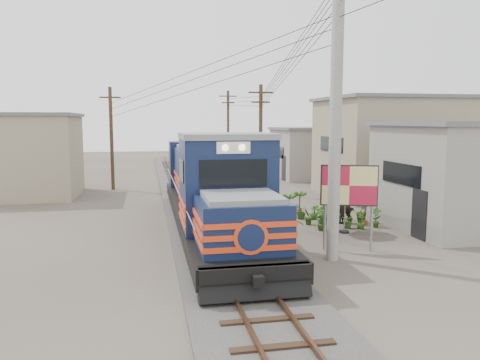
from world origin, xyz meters
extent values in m
plane|color=#473F35|center=(0.00, 0.00, 0.00)|extent=(120.00, 120.00, 0.00)
cube|color=#595651|center=(0.00, 10.00, 0.08)|extent=(3.60, 70.00, 0.16)
cube|color=#51331E|center=(-0.54, 10.00, 0.26)|extent=(0.08, 70.00, 0.12)
cube|color=#51331E|center=(0.54, 10.00, 0.26)|extent=(0.08, 70.00, 0.12)
cube|color=black|center=(0.00, 4.33, 0.79)|extent=(3.04, 16.79, 0.58)
cube|color=black|center=(0.00, -0.92, 0.48)|extent=(2.31, 3.36, 0.68)
cube|color=black|center=(0.00, 9.57, 0.48)|extent=(2.31, 3.36, 0.68)
cube|color=#101B3C|center=(0.00, -2.18, 1.68)|extent=(2.50, 2.52, 1.57)
cube|color=#101B3C|center=(0.00, 0.45, 2.52)|extent=(2.98, 2.73, 3.25)
cube|color=slate|center=(0.00, 0.45, 4.20)|extent=(3.04, 2.86, 0.19)
cube|color=black|center=(0.00, -0.93, 3.10)|extent=(2.13, 0.06, 0.84)
cube|color=white|center=(0.00, -0.94, 3.89)|extent=(1.05, 0.06, 0.37)
cube|color=#101B3C|center=(0.00, 6.95, 2.10)|extent=(2.37, 10.28, 2.41)
cube|color=slate|center=(0.00, 6.95, 3.36)|extent=(2.13, 10.28, 0.19)
cube|color=red|center=(0.00, 4.33, 1.37)|extent=(3.08, 16.79, 0.15)
cube|color=red|center=(0.00, 4.33, 1.68)|extent=(3.08, 16.79, 0.15)
cube|color=red|center=(0.00, 4.33, 2.00)|extent=(3.08, 16.79, 0.15)
cylinder|color=#9E9B93|center=(3.50, -0.50, 5.00)|extent=(0.40, 0.40, 10.00)
cylinder|color=#4C3826|center=(4.50, 14.00, 3.50)|extent=(0.24, 0.24, 7.00)
cube|color=#4C3826|center=(4.50, 14.00, 6.50)|extent=(1.60, 0.10, 0.10)
cube|color=#4C3826|center=(4.50, 14.00, 5.90)|extent=(1.20, 0.10, 0.10)
cylinder|color=#4C3826|center=(4.80, 28.00, 3.75)|extent=(0.24, 0.24, 7.50)
cube|color=#4C3826|center=(4.80, 28.00, 7.00)|extent=(1.60, 0.10, 0.10)
cube|color=#4C3826|center=(4.80, 28.00, 6.40)|extent=(1.20, 0.10, 0.10)
cylinder|color=#4C3826|center=(-5.00, 18.00, 3.50)|extent=(0.24, 0.24, 7.00)
cube|color=#4C3826|center=(-5.00, 18.00, 6.50)|extent=(1.60, 0.10, 0.10)
cube|color=#4C3826|center=(-5.00, 18.00, 5.90)|extent=(1.20, 0.10, 0.10)
cube|color=gray|center=(11.50, 3.00, 2.25)|extent=(7.00, 6.00, 4.50)
cube|color=slate|center=(11.50, 3.00, 4.60)|extent=(7.35, 6.30, 0.20)
cube|color=black|center=(7.98, 3.00, 2.48)|extent=(0.05, 3.00, 0.90)
cube|color=gray|center=(12.50, 12.00, 3.00)|extent=(8.00, 7.00, 6.00)
cube|color=slate|center=(12.50, 12.00, 6.10)|extent=(8.40, 7.35, 0.20)
cube|color=black|center=(8.48, 12.00, 3.30)|extent=(0.05, 3.50, 0.90)
cube|color=gray|center=(11.00, 22.00, 2.00)|extent=(6.00, 6.00, 4.00)
cube|color=slate|center=(11.00, 22.00, 4.10)|extent=(6.30, 6.30, 0.20)
cube|color=black|center=(7.98, 22.00, 2.20)|extent=(0.05, 3.00, 0.90)
cube|color=gray|center=(-10.00, 16.00, 2.50)|extent=(6.00, 6.00, 5.00)
cube|color=slate|center=(-10.00, 16.00, 5.10)|extent=(6.30, 6.30, 0.20)
cylinder|color=#99999E|center=(3.69, 0.72, 1.16)|extent=(0.10, 0.10, 2.31)
cylinder|color=#99999E|center=(5.27, 0.19, 1.16)|extent=(0.10, 0.10, 2.31)
cube|color=black|center=(4.48, 0.46, 2.41)|extent=(1.97, 0.76, 1.48)
cube|color=#B81837|center=(4.48, 0.43, 2.41)|extent=(1.87, 0.70, 1.39)
cylinder|color=black|center=(5.50, 3.05, 0.05)|extent=(0.40, 0.40, 0.10)
cylinder|color=#99999E|center=(5.50, 3.05, 0.99)|extent=(0.05, 0.05, 1.98)
cone|color=#51297D|center=(5.50, 3.05, 1.94)|extent=(2.55, 2.55, 0.50)
imported|color=black|center=(6.29, 4.77, 0.93)|extent=(0.74, 0.54, 1.86)
imported|color=#295217|center=(4.66, 3.65, 0.55)|extent=(0.68, 0.69, 1.10)
imported|color=#295217|center=(5.16, 3.64, 0.46)|extent=(0.58, 0.63, 0.92)
imported|color=#295217|center=(6.01, 3.79, 0.32)|extent=(0.66, 0.71, 0.63)
imported|color=#295217|center=(6.51, 3.59, 0.33)|extent=(0.47, 0.47, 0.66)
imported|color=#295217|center=(7.28, 3.73, 0.47)|extent=(0.59, 0.56, 0.93)
imported|color=#295217|center=(4.51, 4.82, 0.38)|extent=(0.52, 0.53, 0.75)
imported|color=#295217|center=(5.19, 4.76, 0.43)|extent=(1.00, 1.02, 0.86)
imported|color=#295217|center=(5.97, 4.98, 0.46)|extent=(0.58, 0.58, 0.92)
imported|color=#295217|center=(6.55, 4.77, 0.43)|extent=(0.48, 0.54, 0.86)
imported|color=#295217|center=(7.14, 4.81, 0.54)|extent=(0.76, 0.76, 1.08)
imported|color=#295217|center=(4.62, 6.07, 0.37)|extent=(0.68, 0.76, 0.74)
imported|color=#295217|center=(5.19, 5.90, 0.34)|extent=(0.52, 0.52, 0.69)
imported|color=#295217|center=(5.91, 6.01, 0.36)|extent=(0.29, 0.40, 0.73)
imported|color=#295217|center=(6.55, 5.83, 0.49)|extent=(0.55, 0.63, 0.98)
camera|label=1|loc=(-2.59, -15.10, 4.69)|focal=35.00mm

